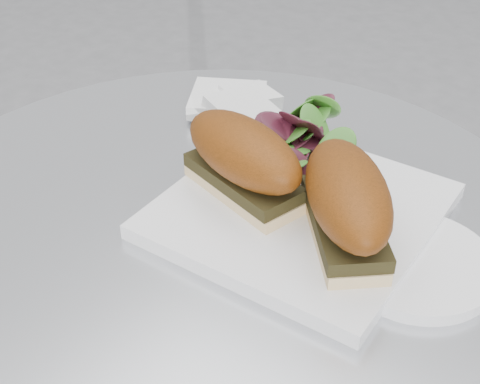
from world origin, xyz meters
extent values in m
cylinder|color=silver|center=(0.00, 0.00, 0.72)|extent=(0.70, 0.70, 0.02)
cube|color=white|center=(0.06, 0.06, 0.74)|extent=(0.27, 0.27, 0.02)
cube|color=#D4AF84|center=(0.00, 0.04, 0.75)|extent=(0.14, 0.08, 0.01)
cube|color=black|center=(0.00, 0.04, 0.77)|extent=(0.14, 0.08, 0.01)
ellipsoid|color=#70300A|center=(0.00, 0.04, 0.80)|extent=(0.16, 0.10, 0.06)
cube|color=#D4AF84|center=(0.12, 0.04, 0.75)|extent=(0.13, 0.14, 0.01)
cube|color=black|center=(0.12, 0.04, 0.77)|extent=(0.13, 0.14, 0.01)
ellipsoid|color=#70300A|center=(0.12, 0.04, 0.80)|extent=(0.16, 0.16, 0.06)
cylinder|color=white|center=(0.18, 0.06, 0.74)|extent=(0.14, 0.14, 0.01)
camera|label=1|loc=(0.34, -0.39, 1.14)|focal=50.00mm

